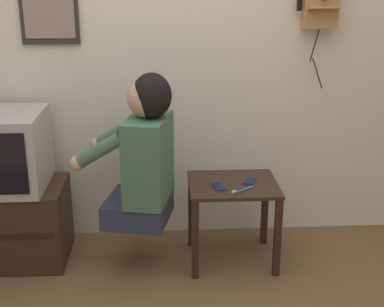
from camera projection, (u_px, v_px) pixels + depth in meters
wall_back at (164, 47)px, 3.37m from camera, size 6.80×0.05×2.55m
side_table at (233, 199)px, 3.26m from camera, size 0.53×0.45×0.52m
person at (144, 153)px, 3.07m from camera, size 0.60×0.51×0.89m
tv_stand at (12, 223)px, 3.32m from camera, size 0.68×0.47×0.49m
television at (2, 150)px, 3.17m from camera, size 0.50×0.51×0.46m
wall_phone_antique at (321, 0)px, 3.25m from camera, size 0.25×0.18×0.75m
framed_picture at (48, 0)px, 3.20m from camera, size 0.35×0.03×0.53m
cell_phone_held at (219, 186)px, 3.16m from camera, size 0.08×0.13×0.01m
cell_phone_spare at (250, 180)px, 3.25m from camera, size 0.10×0.14×0.01m
toothbrush at (241, 190)px, 3.10m from camera, size 0.14×0.11×0.02m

